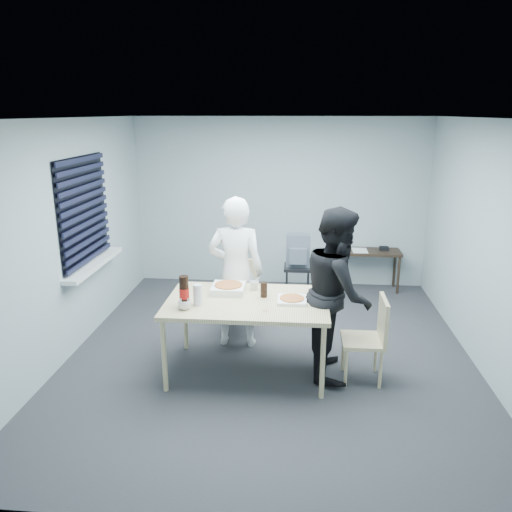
# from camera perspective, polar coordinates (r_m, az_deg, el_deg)

# --- Properties ---
(room) EXTENTS (5.00, 5.00, 5.00)m
(room) POSITION_cam_1_polar(r_m,az_deg,el_deg) (6.22, -18.73, 4.00)
(room) COLOR #2D2E32
(room) RESTS_ON ground
(dining_table) EXTENTS (1.65, 1.05, 0.80)m
(dining_table) POSITION_cam_1_polar(r_m,az_deg,el_deg) (5.15, -1.02, -5.67)
(dining_table) COLOR beige
(dining_table) RESTS_ON ground
(chair_far) EXTENTS (0.42, 0.42, 0.89)m
(chair_far) POSITION_cam_1_polar(r_m,az_deg,el_deg) (6.26, -1.88, -3.91)
(chair_far) COLOR beige
(chair_far) RESTS_ON ground
(chair_right) EXTENTS (0.42, 0.42, 0.89)m
(chair_right) POSITION_cam_1_polar(r_m,az_deg,el_deg) (5.21, 13.08, -8.63)
(chair_right) COLOR beige
(chair_right) RESTS_ON ground
(person_white) EXTENTS (0.65, 0.42, 1.77)m
(person_white) POSITION_cam_1_polar(r_m,az_deg,el_deg) (5.73, -2.30, -1.90)
(person_white) COLOR white
(person_white) RESTS_ON ground
(person_black) EXTENTS (0.47, 0.86, 1.77)m
(person_black) POSITION_cam_1_polar(r_m,az_deg,el_deg) (5.17, 9.29, -4.16)
(person_black) COLOR black
(person_black) RESTS_ON ground
(side_table) EXTENTS (0.94, 0.42, 0.62)m
(side_table) POSITION_cam_1_polar(r_m,az_deg,el_deg) (7.83, 12.81, 0.06)
(side_table) COLOR #2F2118
(side_table) RESTS_ON ground
(stool) EXTENTS (0.39, 0.39, 0.54)m
(stool) POSITION_cam_1_polar(r_m,az_deg,el_deg) (7.20, 4.77, -1.97)
(stool) COLOR black
(stool) RESTS_ON ground
(backpack) EXTENTS (0.34, 0.25, 0.47)m
(backpack) POSITION_cam_1_polar(r_m,az_deg,el_deg) (7.09, 4.83, 0.59)
(backpack) COLOR slate
(backpack) RESTS_ON stool
(pizza_box_a) EXTENTS (0.35, 0.35, 0.09)m
(pizza_box_a) POSITION_cam_1_polar(r_m,az_deg,el_deg) (5.35, -3.17, -3.69)
(pizza_box_a) COLOR white
(pizza_box_a) RESTS_ON dining_table
(pizza_box_b) EXTENTS (0.29, 0.29, 0.04)m
(pizza_box_b) POSITION_cam_1_polar(r_m,az_deg,el_deg) (5.10, 4.13, -4.99)
(pizza_box_b) COLOR white
(pizza_box_b) RESTS_ON dining_table
(mug_a) EXTENTS (0.17, 0.17, 0.10)m
(mug_a) POSITION_cam_1_polar(r_m,az_deg,el_deg) (4.93, -8.17, -5.52)
(mug_a) COLOR silver
(mug_a) RESTS_ON dining_table
(mug_b) EXTENTS (0.10, 0.10, 0.09)m
(mug_b) POSITION_cam_1_polar(r_m,az_deg,el_deg) (5.41, -0.20, -3.40)
(mug_b) COLOR silver
(mug_b) RESTS_ON dining_table
(cola_glass) EXTENTS (0.08, 0.08, 0.16)m
(cola_glass) POSITION_cam_1_polar(r_m,az_deg,el_deg) (5.19, 0.90, -3.86)
(cola_glass) COLOR black
(cola_glass) RESTS_ON dining_table
(soda_bottle) EXTENTS (0.10, 0.10, 0.31)m
(soda_bottle) POSITION_cam_1_polar(r_m,az_deg,el_deg) (4.98, -8.21, -4.07)
(soda_bottle) COLOR black
(soda_bottle) RESTS_ON dining_table
(plastic_cups) EXTENTS (0.09, 0.09, 0.21)m
(plastic_cups) POSITION_cam_1_polar(r_m,az_deg,el_deg) (5.01, -6.68, -4.42)
(plastic_cups) COLOR silver
(plastic_cups) RESTS_ON dining_table
(rubber_band) EXTENTS (0.06, 0.06, 0.00)m
(rubber_band) POSITION_cam_1_polar(r_m,az_deg,el_deg) (4.86, 1.09, -6.30)
(rubber_band) COLOR red
(rubber_band) RESTS_ON dining_table
(papers) EXTENTS (0.31, 0.36, 0.01)m
(papers) POSITION_cam_1_polar(r_m,az_deg,el_deg) (7.77, 11.77, 0.63)
(papers) COLOR white
(papers) RESTS_ON side_table
(black_box) EXTENTS (0.14, 0.10, 0.06)m
(black_box) POSITION_cam_1_polar(r_m,az_deg,el_deg) (7.86, 14.42, 0.85)
(black_box) COLOR black
(black_box) RESTS_ON side_table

